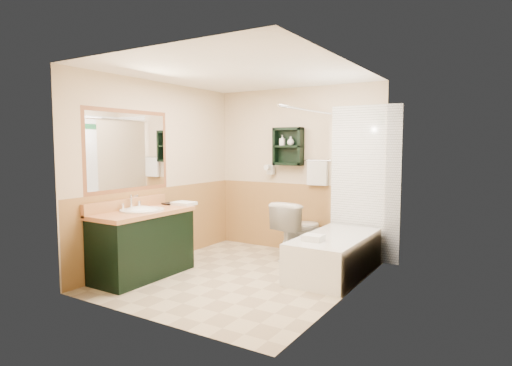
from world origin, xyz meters
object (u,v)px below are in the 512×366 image
at_px(vanity_book, 168,195).
at_px(soap_bottle_a, 282,143).
at_px(wall_shelf, 288,146).
at_px(vanity, 143,244).
at_px(soap_bottle_b, 291,142).
at_px(toilet, 299,230).
at_px(hair_dryer, 271,170).
at_px(bathtub, 335,255).

bearing_deg(vanity_book, soap_bottle_a, 69.16).
relative_size(wall_shelf, vanity_book, 2.51).
relative_size(wall_shelf, vanity, 0.44).
xyz_separation_m(wall_shelf, soap_bottle_b, (0.05, -0.01, 0.07)).
height_order(toilet, vanity_book, vanity_book).
bearing_deg(vanity, soap_bottle_a, 68.21).
bearing_deg(wall_shelf, soap_bottle_b, -6.30).
bearing_deg(soap_bottle_b, soap_bottle_a, 180.00).
height_order(vanity, soap_bottle_b, soap_bottle_b).
height_order(wall_shelf, vanity_book, wall_shelf).
bearing_deg(soap_bottle_b, hair_dryer, 175.03).
relative_size(vanity_book, soap_bottle_b, 1.68).
bearing_deg(vanity_book, soap_bottle_b, 65.53).
bearing_deg(toilet, vanity, 64.22).
xyz_separation_m(wall_shelf, vanity, (-0.89, -2.01, -1.15)).
relative_size(bathtub, vanity_book, 6.84).
bearing_deg(toilet, soap_bottle_a, -24.93).
bearing_deg(bathtub, soap_bottle_b, 143.49).
xyz_separation_m(wall_shelf, vanity_book, (-1.06, -1.40, -0.64)).
bearing_deg(soap_bottle_a, vanity, -111.79).
bearing_deg(toilet, wall_shelf, -32.23).
xyz_separation_m(vanity, toilet, (1.22, 1.72, -0.00)).
height_order(vanity, bathtub, vanity).
height_order(vanity, toilet, vanity).
distance_m(wall_shelf, hair_dryer, 0.46).
bearing_deg(soap_bottle_a, soap_bottle_b, 0.00).
xyz_separation_m(vanity_book, soap_bottle_b, (1.11, 1.39, 0.71)).
bearing_deg(vanity, hair_dryer, 73.73).
xyz_separation_m(wall_shelf, hair_dryer, (-0.30, 0.02, -0.35)).
distance_m(wall_shelf, soap_bottle_b, 0.08).
distance_m(toilet, soap_bottle_b, 1.29).
bearing_deg(hair_dryer, vanity_book, -118.15).
relative_size(soap_bottle_a, soap_bottle_b, 1.16).
distance_m(bathtub, toilet, 0.83).
bearing_deg(vanity_book, vanity, -61.06).
distance_m(bathtub, vanity_book, 2.29).
relative_size(toilet, soap_bottle_b, 6.17).
relative_size(wall_shelf, hair_dryer, 2.29).
distance_m(toilet, vanity_book, 1.84).
relative_size(vanity, soap_bottle_a, 8.32).
xyz_separation_m(soap_bottle_a, soap_bottle_b, (0.14, 0.00, 0.02)).
distance_m(hair_dryer, bathtub, 1.80).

